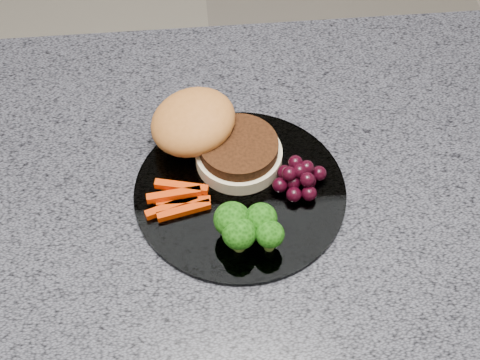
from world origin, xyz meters
name	(u,v)px	position (x,y,z in m)	size (l,w,h in m)	color
island_cabinet	(248,339)	(0.00, 0.00, 0.43)	(1.20, 0.60, 0.86)	brown
countertop	(251,191)	(0.00, 0.00, 0.88)	(1.20, 0.60, 0.04)	#53545F
plate	(240,191)	(-0.02, -0.02, 0.90)	(0.26, 0.26, 0.01)	white
burger	(209,135)	(-0.05, 0.05, 0.93)	(0.19, 0.17, 0.06)	beige
carrot_sticks	(179,199)	(-0.09, -0.03, 0.91)	(0.08, 0.05, 0.02)	red
broccoli	(247,226)	(-0.01, -0.09, 0.93)	(0.08, 0.06, 0.05)	olive
grape_bunch	(299,178)	(0.06, -0.01, 0.92)	(0.07, 0.06, 0.03)	black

